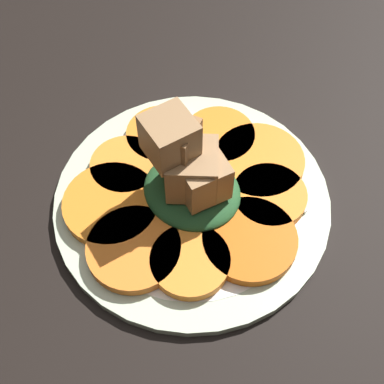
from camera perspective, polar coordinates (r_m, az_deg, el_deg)
The scene contains 13 objects.
table_slab at distance 55.08cm, azimuth 0.00°, elevation -1.77°, with size 120.00×120.00×2.00cm, color black.
plate at distance 53.79cm, azimuth 0.00°, elevation -0.92°, with size 27.62×27.62×1.05cm.
carrot_slice_0 at distance 57.29cm, azimuth 2.92°, elevation 5.97°, with size 7.56×7.56×1.10cm, color orange.
carrot_slice_1 at distance 57.38cm, azimuth -3.22°, elevation 6.06°, with size 7.59×7.59×1.10cm, color orange.
carrot_slice_2 at distance 55.23cm, azimuth -7.11°, elevation 2.76°, with size 7.19×7.19×1.10cm, color orange.
carrot_slice_3 at distance 52.82cm, azimuth -8.63°, elevation -1.30°, with size 9.43×9.43×1.10cm, color orange.
carrot_slice_4 at distance 50.11cm, azimuth -6.23°, elevation -6.04°, with size 8.83×8.83×1.10cm, color orange.
carrot_slice_5 at distance 49.25cm, azimuth -0.20°, elevation -7.39°, with size 7.41×7.41×1.10cm, color orange.
carrot_slice_6 at distance 50.53cm, azimuth 6.16°, elevation -5.11°, with size 8.99×8.99×1.10cm, color #D35E11.
carrot_slice_7 at distance 53.28cm, azimuth 8.26°, elevation -0.45°, with size 7.38×7.38×1.10cm, color orange.
carrot_slice_8 at distance 55.59cm, azimuth 7.11°, elevation 3.26°, with size 9.42×9.42×1.10cm, color orange.
center_pile at distance 49.92cm, azimuth -0.33°, elevation 2.02°, with size 9.82×8.84×10.74cm.
fork at distance 55.55cm, azimuth 5.19°, elevation 2.90°, with size 17.39×6.10×0.40cm.
Camera 1 is at (-16.69, 23.44, 47.96)cm, focal length 50.00 mm.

